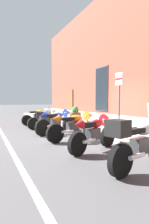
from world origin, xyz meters
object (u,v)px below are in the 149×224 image
object	(u,v)px
motorcycle_grey_naked	(45,119)
parking_sign	(119,95)
motorcycle_orange_sport	(76,125)
motorcycle_silver_touring	(139,143)
barrel_planter	(75,117)
motorcycle_blue_sport	(58,120)
motorcycle_yellow_naked	(39,117)
motorcycle_red_sport	(96,131)

from	to	relation	value
motorcycle_grey_naked	parking_sign	distance (m)	4.26
motorcycle_orange_sport	motorcycle_silver_touring	size ratio (longest dim) A/B	1.10
motorcycle_silver_touring	barrel_planter	world-z (taller)	motorcycle_silver_touring
motorcycle_grey_naked	motorcycle_blue_sport	xyz separation A→B (m)	(1.73, 0.02, 0.09)
motorcycle_blue_sport	motorcycle_silver_touring	bearing A→B (deg)	-0.65
motorcycle_yellow_naked	barrel_planter	bearing A→B (deg)	50.99
motorcycle_red_sport	motorcycle_silver_touring	distance (m)	1.68
motorcycle_yellow_naked	barrel_planter	size ratio (longest dim) A/B	2.04
motorcycle_blue_sport	motorcycle_orange_sport	bearing A→B (deg)	4.12
motorcycle_blue_sport	barrel_planter	size ratio (longest dim) A/B	2.09
parking_sign	motorcycle_yellow_naked	bearing A→B (deg)	-163.12
motorcycle_yellow_naked	motorcycle_silver_touring	xyz separation A→B (m)	(8.07, -0.10, 0.09)
motorcycle_grey_naked	parking_sign	bearing A→B (deg)	24.32
motorcycle_red_sport	parking_sign	bearing A→B (deg)	122.35
motorcycle_grey_naked	motorcycle_silver_touring	size ratio (longest dim) A/B	0.98
motorcycle_blue_sport	motorcycle_red_sport	size ratio (longest dim) A/B	1.08
motorcycle_yellow_naked	motorcycle_grey_naked	xyz separation A→B (m)	(1.60, -0.07, 0.01)
motorcycle_yellow_naked	motorcycle_grey_naked	bearing A→B (deg)	-2.52
motorcycle_yellow_naked	parking_sign	xyz separation A→B (m)	(5.33, 1.62, 1.17)
motorcycle_yellow_naked	barrel_planter	xyz separation A→B (m)	(1.40, 1.73, 0.06)
motorcycle_red_sport	motorcycle_silver_touring	world-z (taller)	motorcycle_silver_touring
motorcycle_blue_sport	motorcycle_red_sport	xyz separation A→B (m)	(3.06, -0.01, -0.01)
motorcycle_orange_sport	motorcycle_grey_naked	bearing A→B (deg)	-177.63
motorcycle_yellow_naked	motorcycle_blue_sport	xyz separation A→B (m)	(3.33, -0.05, 0.10)
motorcycle_silver_touring	motorcycle_grey_naked	bearing A→B (deg)	179.74
parking_sign	motorcycle_orange_sport	bearing A→B (deg)	-106.43
motorcycle_yellow_naked	motorcycle_silver_touring	world-z (taller)	motorcycle_silver_touring
motorcycle_orange_sport	motorcycle_silver_touring	distance (m)	3.20
motorcycle_grey_naked	motorcycle_yellow_naked	bearing A→B (deg)	177.48
motorcycle_red_sport	motorcycle_silver_touring	bearing A→B (deg)	-1.50
motorcycle_orange_sport	motorcycle_red_sport	world-z (taller)	motorcycle_orange_sport
motorcycle_grey_naked	barrel_planter	size ratio (longest dim) A/B	1.97
motorcycle_grey_naked	motorcycle_red_sport	bearing A→B (deg)	0.18
motorcycle_red_sport	motorcycle_blue_sport	bearing A→B (deg)	179.82
motorcycle_blue_sport	barrel_planter	bearing A→B (deg)	137.35
motorcycle_blue_sport	parking_sign	size ratio (longest dim) A/B	0.88
motorcycle_yellow_naked	barrel_planter	world-z (taller)	barrel_planter
motorcycle_blue_sport	parking_sign	bearing A→B (deg)	39.72
barrel_planter	motorcycle_silver_touring	bearing A→B (deg)	-15.34
motorcycle_yellow_naked	motorcycle_red_sport	size ratio (longest dim) A/B	1.06
motorcycle_orange_sport	parking_sign	size ratio (longest dim) A/B	0.93
motorcycle_yellow_naked	barrel_planter	distance (m)	2.23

